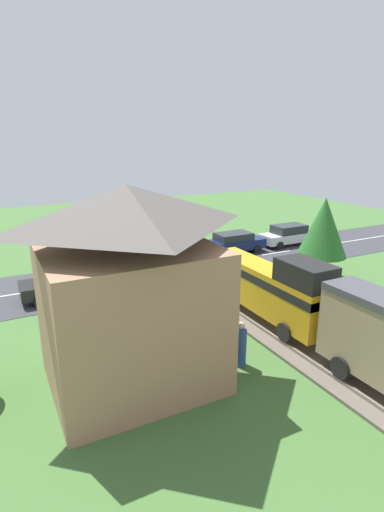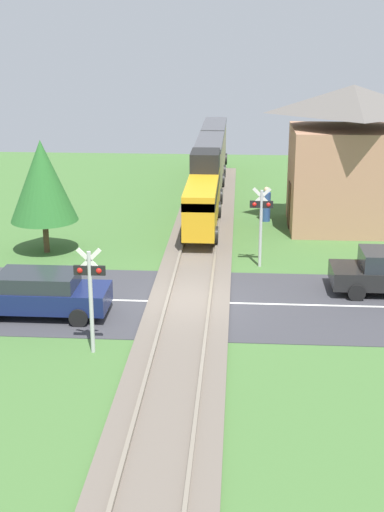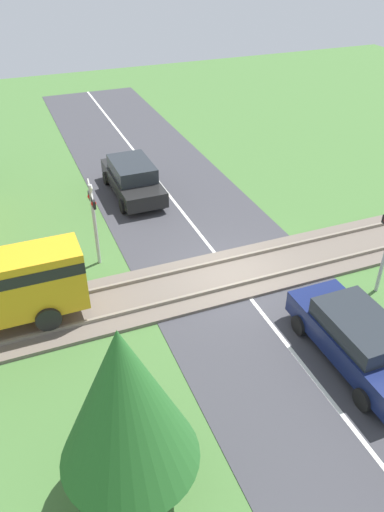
# 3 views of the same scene
# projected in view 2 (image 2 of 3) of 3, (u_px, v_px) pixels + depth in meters

# --- Properties ---
(ground_plane) EXTENTS (60.00, 60.00, 0.00)m
(ground_plane) POSITION_uv_depth(u_px,v_px,m) (189.00, 303.00, 24.48)
(ground_plane) COLOR #426B33
(road_surface) EXTENTS (48.00, 6.40, 0.02)m
(road_surface) POSITION_uv_depth(u_px,v_px,m) (189.00, 302.00, 24.48)
(road_surface) COLOR #38383D
(road_surface) RESTS_ON ground_plane
(track_bed) EXTENTS (2.80, 48.00, 0.24)m
(track_bed) POSITION_uv_depth(u_px,v_px,m) (189.00, 301.00, 24.46)
(track_bed) COLOR #665B51
(track_bed) RESTS_ON ground_plane
(train) EXTENTS (1.58, 20.75, 3.18)m
(train) POSITION_uv_depth(u_px,v_px,m) (209.00, 165.00, 38.68)
(train) COLOR gold
(train) RESTS_ON track_bed
(car_near_crossing) EXTENTS (4.57, 1.91, 1.48)m
(car_near_crossing) POSITION_uv_depth(u_px,v_px,m) (39.00, 293.00, 23.19)
(car_near_crossing) COLOR #141E4C
(car_near_crossing) RESTS_ON ground_plane
(crossing_signal_west_approach) EXTENTS (0.90, 0.18, 3.18)m
(crossing_signal_west_approach) POSITION_uv_depth(u_px,v_px,m) (90.00, 286.00, 20.14)
(crossing_signal_west_approach) COLOR #B7B7B7
(crossing_signal_west_approach) RESTS_ON ground_plane
(crossing_signal_east_approach) EXTENTS (0.90, 0.18, 3.18)m
(crossing_signal_east_approach) POSITION_uv_depth(u_px,v_px,m) (261.00, 216.00, 27.58)
(crossing_signal_east_approach) COLOR #B7B7B7
(crossing_signal_east_approach) RESTS_ON ground_plane
(station_building) EXTENTS (5.70, 4.92, 6.59)m
(station_building) POSITION_uv_depth(u_px,v_px,m) (349.00, 160.00, 32.73)
(station_building) COLOR #AD7A5B
(station_building) RESTS_ON ground_plane
(pedestrian_by_station) EXTENTS (0.42, 0.42, 1.69)m
(pedestrian_by_station) POSITION_uv_depth(u_px,v_px,m) (266.00, 206.00, 34.56)
(pedestrian_by_station) COLOR #2D4C8E
(pedestrian_by_station) RESTS_ON ground_plane
(tree_roadside_hedge) EXTENTS (2.78, 2.78, 4.72)m
(tree_roadside_hedge) POSITION_uv_depth(u_px,v_px,m) (42.00, 181.00, 29.06)
(tree_roadside_hedge) COLOR brown
(tree_roadside_hedge) RESTS_ON ground_plane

